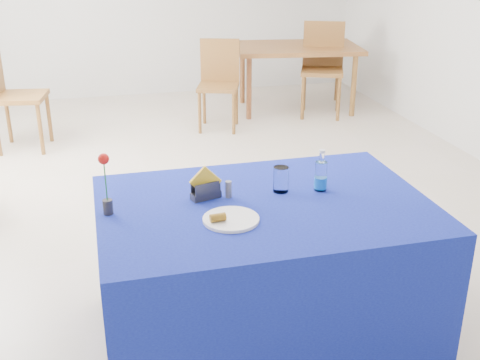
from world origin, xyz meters
The scene contains 14 objects.
floor centered at (0.00, 0.00, 0.00)m, with size 7.00×7.00×0.00m, color beige.
plate centered at (-0.40, -1.93, 0.77)m, with size 0.26×0.26×0.01m, color white.
drinking_glass centered at (-0.08, -1.66, 0.82)m, with size 0.08×0.08×0.13m, color white.
salt_shaker centered at (-0.50, -1.63, 0.80)m, with size 0.03×0.03×0.09m, color gray.
pepper_shaker centered at (-0.35, -1.67, 0.80)m, with size 0.03×0.03×0.09m, color slate.
blue_table centered at (-0.20, -1.77, 0.38)m, with size 1.60×1.10×0.76m.
water_bottle centered at (0.12, -1.69, 0.83)m, with size 0.07×0.07×0.21m.
napkin_holder centered at (-0.47, -1.65, 0.81)m, with size 0.16×0.10×0.17m.
rose_vase centered at (-0.94, -1.71, 0.91)m, with size 0.05×0.05×0.30m.
oak_table centered at (1.40, 2.33, 0.68)m, with size 1.53×1.11×0.76m.
chair_bg_left centered at (0.37, 1.87, 0.54)m, with size 0.53×0.53×0.93m.
chair_bg_right centered at (1.63, 2.09, 0.60)m, with size 0.61×0.61×1.04m.
chair_win_b centered at (-1.72, 1.64, 0.60)m, with size 0.53×0.53×1.04m.
banana_pieces centered at (-0.47, -1.95, 0.79)m, with size 0.08×0.04×0.04m.
Camera 1 is at (-0.96, -4.31, 1.97)m, focal length 45.00 mm.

